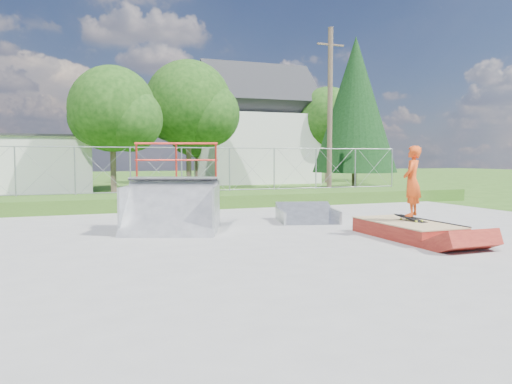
# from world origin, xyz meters

# --- Properties ---
(ground) EXTENTS (120.00, 120.00, 0.00)m
(ground) POSITION_xyz_m (0.00, 0.00, 0.00)
(ground) COLOR #2F5217
(ground) RESTS_ON ground
(concrete_pad) EXTENTS (20.00, 16.00, 0.04)m
(concrete_pad) POSITION_xyz_m (0.00, 0.00, 0.02)
(concrete_pad) COLOR gray
(concrete_pad) RESTS_ON ground
(grass_berm) EXTENTS (24.00, 3.00, 0.50)m
(grass_berm) POSITION_xyz_m (0.00, 9.50, 0.25)
(grass_berm) COLOR #2F5217
(grass_berm) RESTS_ON ground
(grind_box) EXTENTS (1.30, 2.68, 0.40)m
(grind_box) POSITION_xyz_m (3.12, 0.44, 0.20)
(grind_box) COLOR maroon
(grind_box) RESTS_ON concrete_pad
(quarter_pipe) EXTENTS (2.82, 2.62, 2.28)m
(quarter_pipe) POSITION_xyz_m (-1.88, 3.15, 1.14)
(quarter_pipe) COLOR gray
(quarter_pipe) RESTS_ON concrete_pad
(flat_bank_ramp) EXTENTS (2.01, 2.09, 0.50)m
(flat_bank_ramp) POSITION_xyz_m (2.23, 3.81, 0.25)
(flat_bank_ramp) COLOR gray
(flat_bank_ramp) RESTS_ON concrete_pad
(skateboard) EXTENTS (0.38, 0.82, 0.13)m
(skateboard) POSITION_xyz_m (3.31, 0.51, 0.44)
(skateboard) COLOR black
(skateboard) RESTS_ON grind_box
(skater) EXTENTS (0.71, 0.69, 1.65)m
(skater) POSITION_xyz_m (3.31, 0.51, 1.27)
(skater) COLOR #E84A16
(skater) RESTS_ON grind_box
(chain_link_fence) EXTENTS (20.00, 0.06, 1.80)m
(chain_link_fence) POSITION_xyz_m (0.00, 10.50, 1.40)
(chain_link_fence) COLOR gray
(chain_link_fence) RESTS_ON grass_berm
(gable_house) EXTENTS (8.40, 6.08, 8.94)m
(gable_house) POSITION_xyz_m (9.00, 26.00, 3.84)
(gable_house) COLOR silver
(gable_house) RESTS_ON ground
(utility_pole) EXTENTS (0.24, 0.24, 8.00)m
(utility_pole) POSITION_xyz_m (7.50, 12.00, 4.00)
(utility_pole) COLOR brown
(utility_pole) RESTS_ON ground
(tree_left_near) EXTENTS (4.76, 4.48, 6.65)m
(tree_left_near) POSITION_xyz_m (-1.75, 17.83, 4.24)
(tree_left_near) COLOR brown
(tree_left_near) RESTS_ON ground
(tree_center) EXTENTS (5.44, 5.12, 7.60)m
(tree_center) POSITION_xyz_m (2.78, 19.81, 4.85)
(tree_center) COLOR brown
(tree_center) RESTS_ON ground
(tree_right_far) EXTENTS (5.10, 4.80, 7.12)m
(tree_right_far) POSITION_xyz_m (14.27, 23.82, 4.54)
(tree_right_far) COLOR brown
(tree_right_far) RESTS_ON ground
(tree_back_mid) EXTENTS (4.08, 3.84, 5.70)m
(tree_back_mid) POSITION_xyz_m (5.21, 27.86, 3.63)
(tree_back_mid) COLOR brown
(tree_back_mid) RESTS_ON ground
(conifer_tree) EXTENTS (5.04, 5.04, 9.10)m
(conifer_tree) POSITION_xyz_m (12.00, 17.00, 5.05)
(conifer_tree) COLOR brown
(conifer_tree) RESTS_ON ground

